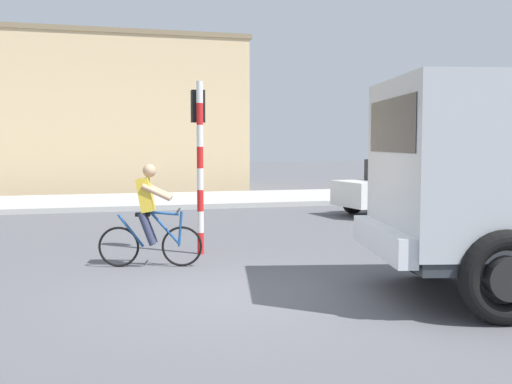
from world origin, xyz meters
TOP-DOWN VIEW (x-y plane):
  - ground_plane at (0.00, 0.00)m, footprint 120.00×120.00m
  - sidewalk_far at (0.00, 13.53)m, footprint 80.00×5.00m
  - cyclist at (-0.96, 2.30)m, footprint 1.69×0.58m
  - traffic_light_pole at (0.09, 3.35)m, footprint 0.24×0.43m
  - car_red_near at (7.02, 7.99)m, footprint 4.16×2.20m
  - building_mid_block at (-0.27, 20.61)m, footprint 10.55×6.06m

SIDE VIEW (x-z plane):
  - ground_plane at x=0.00m, z-range 0.00..0.00m
  - sidewalk_far at x=0.00m, z-range 0.00..0.16m
  - car_red_near at x=7.02m, z-range 0.02..1.62m
  - cyclist at x=-0.96m, z-range 0.00..1.72m
  - traffic_light_pole at x=0.09m, z-range 0.47..3.67m
  - building_mid_block at x=-0.27m, z-range 0.00..6.67m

